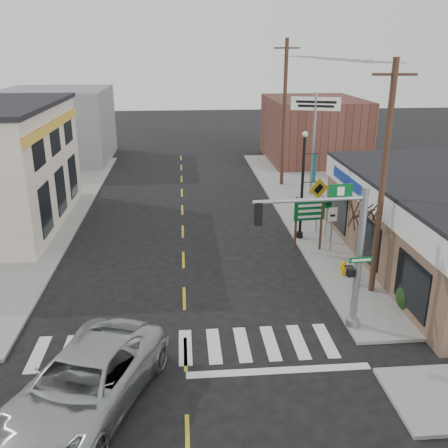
{
  "coord_description": "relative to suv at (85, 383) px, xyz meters",
  "views": [
    {
      "loc": [
        0.06,
        -14.58,
        9.85
      ],
      "look_at": [
        1.77,
        5.21,
        2.8
      ],
      "focal_mm": 40.0,
      "sensor_mm": 36.0,
      "label": 1
    }
  ],
  "objects": [
    {
      "name": "sidewalk_right",
      "position": [
        11.86,
        15.5,
        -0.82
      ],
      "size": [
        6.0,
        38.0,
        0.13
      ],
      "primitive_type": "cube",
      "color": "gray",
      "rests_on": "ground"
    },
    {
      "name": "guide_sign",
      "position": [
        9.16,
        10.96,
        1.05
      ],
      "size": [
        1.59,
        0.13,
        2.79
      ],
      "rotation": [
        0.0,
        0.0,
        0.1
      ],
      "color": "#492F21",
      "rests_on": "sidewalk_right"
    },
    {
      "name": "traffic_signal_pole",
      "position": [
        8.42,
        3.62,
        2.5
      ],
      "size": [
        4.29,
        0.36,
        5.44
      ],
      "rotation": [
        0.0,
        0.0,
        0.06
      ],
      "color": "gray",
      "rests_on": "sidewalk_right"
    },
    {
      "name": "sidewalk_left",
      "position": [
        -6.14,
        15.5,
        -0.82
      ],
      "size": [
        6.0,
        38.0,
        0.13
      ],
      "primitive_type": "cube",
      "color": "gray",
      "rests_on": "ground"
    },
    {
      "name": "bldg_distant_left",
      "position": [
        -8.14,
        34.5,
        2.32
      ],
      "size": [
        9.0,
        10.0,
        6.4
      ],
      "primitive_type": "cube",
      "color": "slate",
      "rests_on": "ground"
    },
    {
      "name": "utility_pole_near",
      "position": [
        10.77,
        6.31,
        4.07
      ],
      "size": [
        1.63,
        0.25,
        9.4
      ],
      "rotation": [
        0.0,
        0.0,
        -0.13
      ],
      "color": "#452F1F",
      "rests_on": "sidewalk_right"
    },
    {
      "name": "bare_tree",
      "position": [
        10.36,
        6.84,
        2.79
      ],
      "size": [
        2.25,
        2.25,
        4.5
      ],
      "rotation": [
        0.0,
        0.0,
        0.35
      ],
      "color": "black",
      "rests_on": "sidewalk_right"
    },
    {
      "name": "utility_pole_far",
      "position": [
        10.36,
        23.83,
        4.56
      ],
      "size": [
        1.8,
        0.27,
        10.35
      ],
      "rotation": [
        0.0,
        0.0,
        0.06
      ],
      "color": "#493321",
      "rests_on": "sidewalk_right"
    },
    {
      "name": "ground",
      "position": [
        2.86,
        2.5,
        -0.88
      ],
      "size": [
        140.0,
        140.0,
        0.0
      ],
      "primitive_type": "plane",
      "color": "black",
      "rests_on": "ground"
    },
    {
      "name": "crosswalk",
      "position": [
        2.86,
        2.9,
        -0.88
      ],
      "size": [
        11.0,
        2.2,
        0.01
      ],
      "primitive_type": "cube",
      "color": "silver",
      "rests_on": "ground"
    },
    {
      "name": "bldg_distant_right",
      "position": [
        14.86,
        32.5,
        1.92
      ],
      "size": [
        8.0,
        10.0,
        5.6
      ],
      "primitive_type": "cube",
      "color": "brown",
      "rests_on": "ground"
    },
    {
      "name": "shrub_front",
      "position": [
        11.81,
        4.65,
        -0.26
      ],
      "size": [
        1.31,
        1.31,
        0.98
      ],
      "primitive_type": "ellipsoid",
      "color": "#1C3519",
      "rests_on": "sidewalk_right"
    },
    {
      "name": "lamp_post",
      "position": [
        9.22,
        12.67,
        2.57
      ],
      "size": [
        0.74,
        0.59,
        5.73
      ],
      "rotation": [
        0.0,
        0.0,
        0.25
      ],
      "color": "black",
      "rests_on": "sidewalk_right"
    },
    {
      "name": "suv",
      "position": [
        0.0,
        0.0,
        0.0
      ],
      "size": [
        4.94,
        6.96,
        1.76
      ],
      "primitive_type": "imported",
      "rotation": [
        0.0,
        0.0,
        -0.35
      ],
      "color": "#ABADB0",
      "rests_on": "ground"
    },
    {
      "name": "ped_crossing_sign",
      "position": [
        10.3,
        13.57,
        1.32
      ],
      "size": [
        1.19,
        0.08,
        3.06
      ],
      "rotation": [
        0.0,
        0.0,
        0.29
      ],
      "color": "gray",
      "rests_on": "sidewalk_right"
    },
    {
      "name": "dance_center_sign",
      "position": [
        11.86,
        20.98,
        4.46
      ],
      "size": [
        3.27,
        0.2,
        6.94
      ],
      "rotation": [
        0.0,
        0.0,
        -0.31
      ],
      "color": "gray",
      "rests_on": "sidewalk_right"
    },
    {
      "name": "fire_hydrant",
      "position": [
        10.03,
        7.87,
        -0.38
      ],
      "size": [
        0.22,
        0.22,
        0.68
      ],
      "rotation": [
        0.0,
        0.0,
        0.06
      ],
      "color": "#EAAC02",
      "rests_on": "sidewalk_right"
    },
    {
      "name": "shrub_back",
      "position": [
        11.98,
        11.75,
        -0.34
      ],
      "size": [
        1.09,
        1.09,
        0.82
      ],
      "primitive_type": "ellipsoid",
      "color": "black",
      "rests_on": "sidewalk_right"
    },
    {
      "name": "center_line",
      "position": [
        2.86,
        10.5,
        -0.88
      ],
      "size": [
        0.12,
        56.0,
        0.01
      ],
      "primitive_type": "cube",
      "color": "gold",
      "rests_on": "ground"
    }
  ]
}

